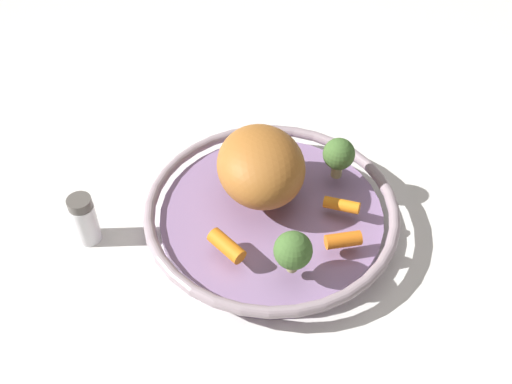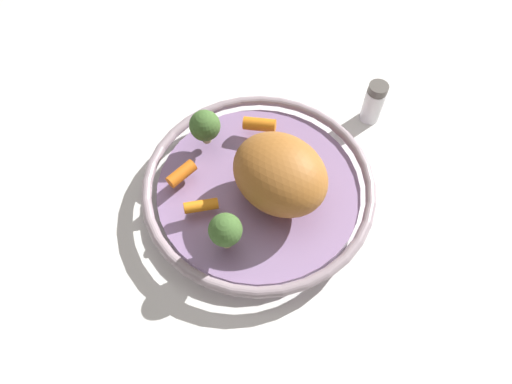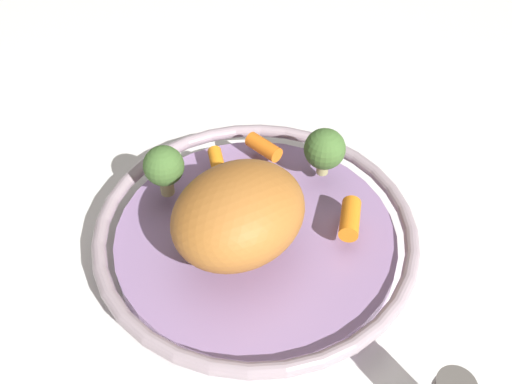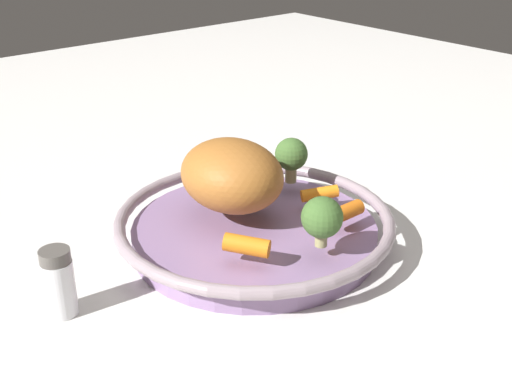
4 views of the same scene
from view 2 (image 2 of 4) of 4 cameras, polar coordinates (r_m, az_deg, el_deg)
ground_plane at (r=0.69m, az=0.32°, el=-0.60°), size 2.39×2.39×0.00m
serving_bowl at (r=0.67m, az=0.33°, el=0.43°), size 0.35×0.35×0.04m
roast_chicken_piece at (r=0.60m, az=3.10°, el=2.37°), size 0.12×0.14×0.09m
baby_carrot_back at (r=0.62m, az=-7.08°, el=-1.76°), size 0.05×0.04×0.02m
baby_carrot_center at (r=0.70m, az=0.45°, el=8.68°), size 0.05×0.05×0.02m
baby_carrot_left at (r=0.65m, az=-9.55°, el=2.34°), size 0.05×0.02×0.02m
broccoli_floret_edge at (r=0.57m, az=-3.95°, el=-4.96°), size 0.04×0.04×0.06m
broccoli_floret_small at (r=0.67m, az=-6.59°, el=8.43°), size 0.05×0.05×0.06m
salt_shaker at (r=0.78m, az=14.89°, el=11.05°), size 0.03×0.03×0.08m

